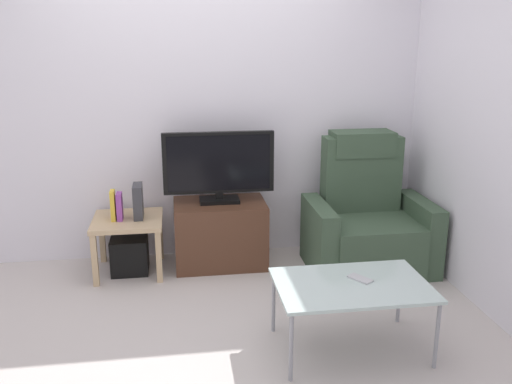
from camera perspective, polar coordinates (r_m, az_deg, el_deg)
The scene contains 13 objects.
ground_plane at distance 3.93m, azimuth -4.55°, elevation -12.09°, with size 6.40×6.40×0.00m, color #BCB2AD.
wall_back at distance 4.64m, azimuth -5.91°, elevation 9.09°, with size 6.40×0.06×2.60m, color silver.
wall_side at distance 4.08m, azimuth 22.55°, elevation 7.06°, with size 0.06×4.48×2.60m, color silver.
tv_stand at distance 4.59m, azimuth -3.70°, elevation -4.24°, with size 0.74×0.49×0.53m.
television at distance 4.44m, azimuth -3.85°, elevation 2.74°, with size 0.89×0.20×0.57m.
recliner_armchair at distance 4.61m, azimuth 11.31°, elevation -3.02°, with size 0.98×0.78×1.08m.
side_table at distance 4.51m, azimuth -13.01°, elevation -3.51°, with size 0.54×0.54×0.45m.
subwoofer_box at distance 4.59m, azimuth -12.83°, elevation -6.26°, with size 0.29×0.29×0.29m, color black.
book_leftmost at distance 4.44m, azimuth -14.46°, elevation -1.34°, with size 0.03×0.10×0.24m, color gold.
book_middle at distance 4.44m, azimuth -13.82°, elevation -1.45°, with size 0.04×0.12×0.21m, color purple.
game_console at distance 4.45m, azimuth -12.01°, elevation -0.94°, with size 0.07×0.20×0.27m, color #333338.
coffee_table at distance 3.37m, azimuth 9.82°, elevation -9.66°, with size 0.90×0.60×0.43m.
cell_phone at distance 3.42m, azimuth 10.64°, elevation -8.73°, with size 0.07×0.15×0.01m, color #B7B7BC.
Camera 1 is at (-0.21, -3.47, 1.84)m, focal length 38.97 mm.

